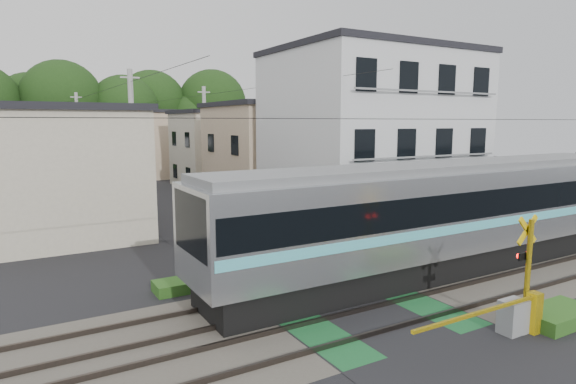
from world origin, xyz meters
TOP-DOWN VIEW (x-y plane):
  - ground at (0.00, 0.00)m, footprint 120.00×120.00m
  - track_bed at (0.00, 0.00)m, footprint 120.00×120.00m
  - crossing_signal_near at (2.59, -3.65)m, footprint 4.74×0.65m
  - crossing_signal_far at (-2.59, 3.65)m, footprint 4.74×0.65m
  - apartment_block at (8.50, 9.49)m, footprint 10.20×8.36m
  - houses_row at (0.25, 25.92)m, footprint 22.07×31.35m
  - tree_hill at (0.57, 47.19)m, footprint 40.00×13.63m
  - catenary at (6.00, 0.03)m, footprint 60.00×5.04m
  - utility_poles at (-1.05, 23.01)m, footprint 7.90×42.00m
  - pedestrian at (-0.63, 26.67)m, footprint 0.72×0.59m
  - weed_patches at (1.76, -0.09)m, footprint 10.25×8.80m

SIDE VIEW (x-z plane):
  - ground at x=0.00m, z-range 0.00..0.00m
  - track_bed at x=0.00m, z-range -0.03..0.11m
  - weed_patches at x=1.76m, z-range -0.02..0.38m
  - crossing_signal_near at x=2.59m, z-range -0.83..2.25m
  - crossing_signal_far at x=-2.59m, z-range -0.83..2.25m
  - pedestrian at x=-0.63m, z-range 0.00..1.70m
  - houses_row at x=0.25m, z-range -0.16..6.64m
  - catenary at x=6.00m, z-range 0.20..7.20m
  - utility_poles at x=-1.05m, z-range 0.08..8.08m
  - apartment_block at x=8.50m, z-range 0.01..9.31m
  - tree_hill at x=0.57m, z-range 0.06..12.04m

